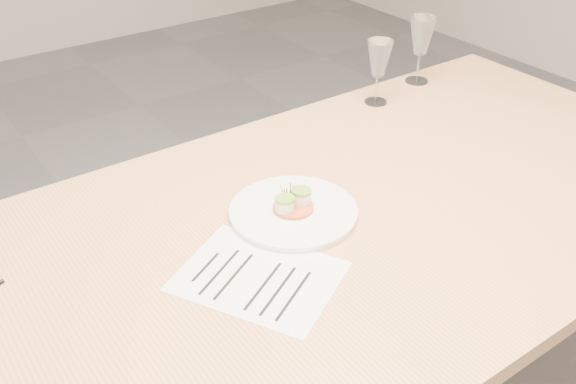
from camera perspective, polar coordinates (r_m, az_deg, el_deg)
dining_table at (r=1.38m, az=-1.40°, el=-6.84°), size 2.40×1.00×0.75m
dinner_plate at (r=1.42m, az=0.49°, el=-1.65°), size 0.28×0.28×0.07m
recipe_sheet at (r=1.26m, az=-2.66°, el=-7.50°), size 0.35×0.38×0.00m
wine_glass_2 at (r=1.91m, az=8.09°, el=11.54°), size 0.08×0.08×0.19m
wine_glass_3 at (r=2.08m, az=11.79°, el=13.33°), size 0.08×0.08×0.21m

